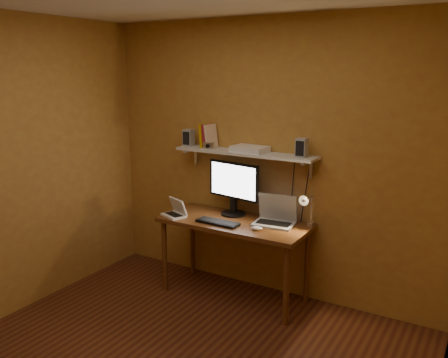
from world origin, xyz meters
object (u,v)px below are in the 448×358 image
Objects in this scene: netbook at (176,211)px; mouse at (257,228)px; desk at (234,230)px; keyboard at (218,222)px; speaker_left at (189,138)px; wall_shelf at (245,153)px; monitor at (234,186)px; laptop at (275,216)px; desk_lamp at (307,206)px; shelf_camera at (208,146)px; speaker_right at (302,148)px; router at (250,149)px.

netbook is 0.86m from mouse.
desk is 3.42× the size of keyboard.
desk is at bearing -20.10° from speaker_left.
wall_shelf is 0.34m from monitor.
netbook is at bearing -169.15° from laptop.
mouse reaches higher than keyboard.
laptop is 1.02× the size of desk_lamp.
mouse is 0.59× the size of speaker_left.
netbook is at bearing -122.60° from shelf_camera.
laptop is 0.53m from keyboard.
shelf_camera is (-0.93, -0.05, -0.05)m from speaker_right.
mouse is (0.30, -0.13, 0.10)m from desk.
monitor reaches higher than mouse.
shelf_camera is at bearing 142.23° from mouse.
netbook is at bearing -147.81° from wall_shelf.
wall_shelf is 3.42× the size of keyboard.
laptop is 2.29× the size of speaker_left.
monitor reaches higher than desk.
speaker_left is (-0.64, 0.01, 0.10)m from wall_shelf.
monitor is 0.57m from mouse.
wall_shelf is 0.07m from router.
speaker_left is at bearing 124.52° from netbook.
netbook is (-0.56, -0.35, -0.56)m from wall_shelf.
mouse is (-0.06, -0.24, -0.05)m from laptop.
laptop is 3.89× the size of mouse.
laptop is (0.36, -0.08, -0.54)m from wall_shelf.
router is at bearing 76.08° from desk.
keyboard is (-0.45, -0.26, -0.06)m from laptop.
monitor is 0.40m from router.
laptop is 0.67m from speaker_right.
mouse is (0.30, -0.32, -0.59)m from wall_shelf.
monitor is 4.98× the size of shelf_camera.
desk is 0.84m from shelf_camera.
router reaches higher than laptop.
monitor is 3.41× the size of speaker_right.
monitor is at bearing 167.96° from laptop.
netbook reaches higher than desk.
shelf_camera is at bearing 78.68° from netbook.
desk is 0.42m from monitor.
speaker_right is at bearing 33.77° from mouse.
speaker_right reaches higher than desk_lamp.
shelf_camera is at bearing 159.19° from desk.
router is (0.61, 0.36, 0.60)m from netbook.
router is at bearing 69.55° from keyboard.
speaker_right reaches higher than wall_shelf.
speaker_left is (-1.30, 0.08, 0.50)m from desk_lamp.
speaker_right is at bearing -0.64° from wall_shelf.
speaker_right reaches higher than netbook.
keyboard is at bearing -45.82° from shelf_camera.
desk is 3.67× the size of laptop.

